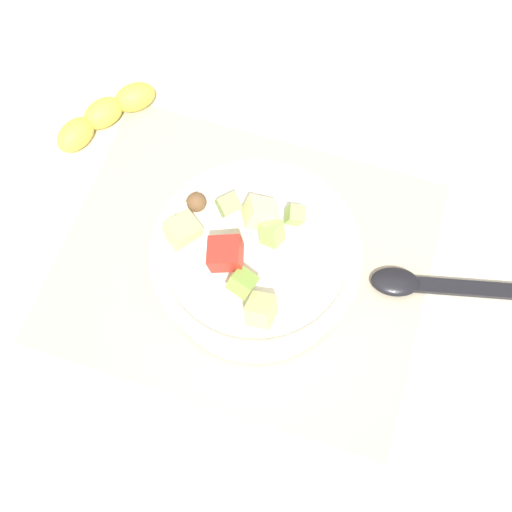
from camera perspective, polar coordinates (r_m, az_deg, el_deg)
ground_plane at (r=0.76m, az=-1.09°, el=-0.49°), size 2.40×2.40×0.00m
placemat at (r=0.76m, az=-1.10°, el=-0.40°), size 0.43×0.35×0.01m
salad_bowl at (r=0.71m, az=-0.07°, el=-0.32°), size 0.23×0.23×0.12m
serving_spoon at (r=0.77m, az=15.40°, el=-2.51°), size 0.21×0.07×0.01m
banana_whole at (r=0.87m, az=-13.29°, el=12.12°), size 0.11×0.14×0.04m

